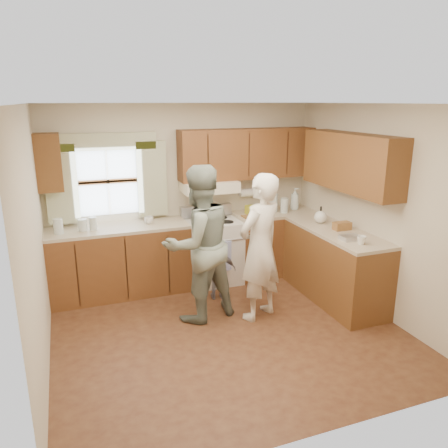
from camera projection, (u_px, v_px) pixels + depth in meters
name	position (u px, v px, depth m)	size (l,w,h in m)	color
room	(228.00, 225.00, 4.63)	(3.80, 3.80, 3.80)	#452215
kitchen_fixtures	(242.00, 230.00, 5.92)	(3.80, 2.25, 2.15)	#42200E
stove	(212.00, 250.00, 6.24)	(0.76, 0.67, 1.07)	silver
woman_left	(260.00, 248.00, 5.08)	(0.64, 0.42, 1.75)	silver
woman_right	(199.00, 244.00, 5.06)	(0.90, 0.70, 1.85)	#2E4738
child	(218.00, 270.00, 5.70)	(0.46, 0.19, 0.79)	gray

